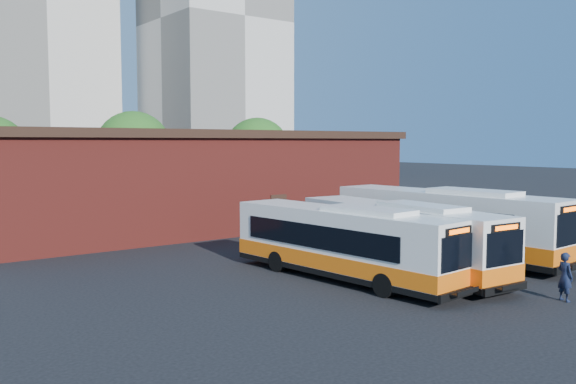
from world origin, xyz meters
TOP-DOWN VIEW (x-y plane):
  - ground at (0.00, 0.00)m, footprint 220.00×220.00m
  - bus_midwest at (-2.55, 1.90)m, footprint 3.25×11.47m
  - bus_mideast at (0.27, 1.40)m, footprint 3.18×11.55m
  - bus_east at (4.75, 2.40)m, footprint 3.34×12.73m
  - transit_worker at (1.43, -5.46)m, footprint 0.59×0.73m
  - depot_building at (0.00, 20.00)m, footprint 28.60×12.60m
  - tree_mid at (2.00, 34.00)m, footprint 6.56×6.56m
  - tree_east at (13.00, 31.00)m, footprint 6.24×6.24m
  - tower_right at (30.00, 68.00)m, footprint 18.00×18.00m

SIDE VIEW (x-z plane):
  - ground at x=0.00m, z-range 0.00..0.00m
  - transit_worker at x=1.43m, z-range 0.00..1.76m
  - bus_midwest at x=-2.55m, z-range -0.14..2.95m
  - bus_mideast at x=0.27m, z-range -0.14..2.97m
  - bus_east at x=4.75m, z-range -0.16..3.28m
  - depot_building at x=0.00m, z-range 0.06..6.46m
  - tree_east at x=13.00m, z-range 0.85..8.81m
  - tree_mid at x=2.00m, z-range 0.90..9.26m
  - tower_right at x=30.00m, z-range -0.26..48.94m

